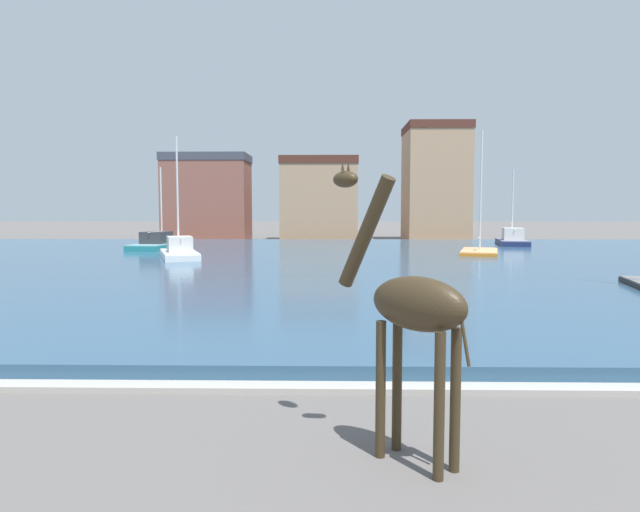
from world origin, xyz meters
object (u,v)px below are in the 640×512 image
at_px(sailboat_white, 179,255).
at_px(sailboat_teal, 162,246).
at_px(sailboat_navy, 512,242).
at_px(sailboat_orange, 480,254).
at_px(giraffe_statue, 411,308).

relative_size(sailboat_white, sailboat_teal, 1.02).
bearing_deg(sailboat_teal, sailboat_navy, 9.98).
xyz_separation_m(sailboat_white, sailboat_orange, (19.36, 3.86, -0.21)).
bearing_deg(sailboat_orange, giraffe_statue, -105.84).
relative_size(giraffe_statue, sailboat_teal, 0.54).
height_order(sailboat_orange, sailboat_navy, sailboat_orange).
distance_m(giraffe_statue, sailboat_white, 29.56).
bearing_deg(sailboat_orange, sailboat_teal, 169.37).
xyz_separation_m(sailboat_white, sailboat_teal, (-3.41, 8.13, -0.02)).
height_order(sailboat_white, sailboat_orange, sailboat_orange).
bearing_deg(sailboat_orange, sailboat_navy, 61.55).
height_order(giraffe_statue, sailboat_orange, sailboat_orange).
distance_m(sailboat_white, sailboat_orange, 19.74).
distance_m(sailboat_white, sailboat_teal, 8.82).
distance_m(giraffe_statue, sailboat_teal, 38.36).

